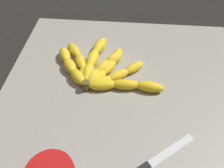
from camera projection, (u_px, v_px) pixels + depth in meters
ground_plane at (123, 108)px, 63.77cm from camera, size 70.61×77.76×4.37cm
banana_bunch at (98, 68)px, 68.97cm from camera, size 33.75×23.49×3.50cm
butter_knife at (153, 162)px, 50.69cm from camera, size 16.94×13.66×1.20cm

